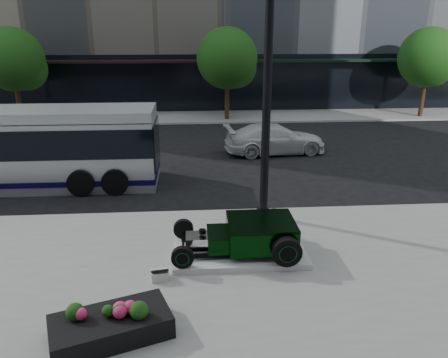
{
  "coord_description": "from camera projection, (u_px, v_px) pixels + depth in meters",
  "views": [
    {
      "loc": [
        -1.22,
        -15.03,
        5.7
      ],
      "look_at": [
        -0.28,
        -2.08,
        1.2
      ],
      "focal_mm": 35.0,
      "sensor_mm": 36.0,
      "label": 1
    }
  ],
  "objects": [
    {
      "name": "info_plaque",
      "position": [
        160.0,
        275.0,
        10.2
      ],
      "size": [
        0.44,
        0.36,
        0.31
      ],
      "color": "silver",
      "rests_on": "sidewalk_near"
    },
    {
      "name": "ground",
      "position": [
        228.0,
        191.0,
        16.11
      ],
      "size": [
        120.0,
        120.0,
        0.0
      ],
      "primitive_type": "plane",
      "color": "black",
      "rests_on": "ground"
    },
    {
      "name": "flower_planter",
      "position": [
        111.0,
        325.0,
        8.26
      ],
      "size": [
        2.45,
        1.79,
        0.72
      ],
      "color": "black",
      "rests_on": "sidewalk_near"
    },
    {
      "name": "display_plinth",
      "position": [
        239.0,
        252.0,
        11.32
      ],
      "size": [
        3.4,
        1.8,
        0.15
      ],
      "primitive_type": "cube",
      "color": "silver",
      "rests_on": "sidewalk_near"
    },
    {
      "name": "sidewalk_far",
      "position": [
        211.0,
        117.0,
        29.29
      ],
      "size": [
        70.0,
        4.0,
        0.12
      ],
      "primitive_type": "cube",
      "color": "gray",
      "rests_on": "ground"
    },
    {
      "name": "lamppost",
      "position": [
        267.0,
        94.0,
        12.45
      ],
      "size": [
        0.45,
        0.45,
        8.21
      ],
      "color": "black",
      "rests_on": "sidewalk_near"
    },
    {
      "name": "street_trees",
      "position": [
        229.0,
        61.0,
        27.28
      ],
      "size": [
        29.8,
        3.8,
        5.7
      ],
      "color": "black",
      "rests_on": "sidewalk_far"
    },
    {
      "name": "white_sedan",
      "position": [
        275.0,
        139.0,
        20.81
      ],
      "size": [
        4.98,
        2.46,
        1.39
      ],
      "primitive_type": "imported",
      "rotation": [
        0.0,
        0.0,
        1.68
      ],
      "color": "silver",
      "rests_on": "ground"
    },
    {
      "name": "hot_rod",
      "position": [
        252.0,
        234.0,
        11.18
      ],
      "size": [
        3.22,
        2.0,
        0.81
      ],
      "color": "black",
      "rests_on": "display_plinth"
    }
  ]
}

